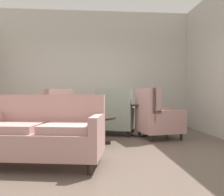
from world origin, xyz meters
name	(u,v)px	position (x,y,z in m)	size (l,w,h in m)	color
ground	(94,151)	(0.00, 0.00, 0.00)	(7.68, 7.68, 0.00)	brown
wall_back	(94,70)	(0.00, 2.74, 1.65)	(5.65, 0.08, 3.29)	#BCB7AD
wall_right	(224,61)	(2.74, 0.82, 1.65)	(0.08, 3.84, 3.29)	#BCB7AD
baseboard_back	(94,126)	(0.00, 2.69, 0.06)	(5.49, 0.03, 0.12)	black
coffee_table	(91,121)	(-0.05, 0.50, 0.44)	(0.94, 0.94, 0.52)	black
porcelain_vase	(94,108)	(0.00, 0.55, 0.69)	(0.16, 0.16, 0.38)	#4C7A66
settee	(44,134)	(-0.68, -0.70, 0.41)	(1.68, 1.03, 0.94)	tan
armchair_near_sideboard	(156,118)	(1.31, 0.99, 0.45)	(0.97, 0.91, 1.07)	tan
armchair_near_window	(49,118)	(-0.96, 1.22, 0.44)	(1.16, 1.11, 1.05)	tan
armchair_foreground_right	(116,116)	(0.52, 1.57, 0.44)	(1.06, 1.11, 1.07)	gray
side_table	(139,117)	(1.03, 1.36, 0.44)	(0.58, 0.58, 0.72)	black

